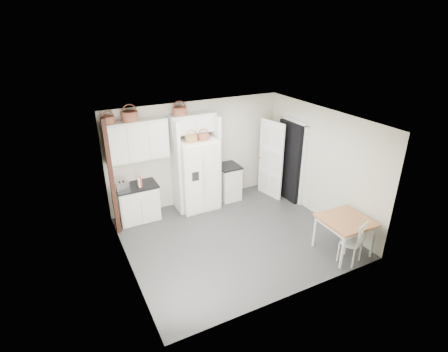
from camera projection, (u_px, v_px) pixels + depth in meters
floor at (234, 237)px, 7.63m from camera, size 4.50×4.50×0.00m
ceiling at (236, 121)px, 6.57m from camera, size 4.50×4.50×0.00m
wall_back at (197, 153)px, 8.73m from camera, size 4.50×0.00×4.50m
wall_left at (124, 208)px, 6.16m from camera, size 0.00×4.00×4.00m
wall_right at (321, 164)px, 8.04m from camera, size 0.00×4.00×4.00m
refrigerator at (197, 174)px, 8.53m from camera, size 0.92×0.74×1.78m
base_cab_left at (138, 203)px, 8.16m from camera, size 0.91×0.57×0.84m
base_cab_right at (228, 182)px, 9.14m from camera, size 0.50×0.61×0.89m
dining_table at (343, 235)px, 7.01m from camera, size 0.93×0.93×0.76m
windsor_chair at (351, 241)px, 6.69m from camera, size 0.55×0.53×0.91m
counter_left at (136, 186)px, 7.98m from camera, size 0.95×0.61×0.04m
counter_right at (228, 166)px, 8.95m from camera, size 0.54×0.65×0.04m
toaster at (122, 186)px, 7.71m from camera, size 0.32×0.23×0.20m
cookbook_red at (140, 182)px, 7.89m from camera, size 0.05×0.16×0.23m
cookbook_cream at (139, 182)px, 7.88m from camera, size 0.04×0.15×0.22m
basket_upper_a at (108, 120)px, 7.28m from camera, size 0.27×0.27×0.15m
basket_upper_b at (130, 116)px, 7.46m from camera, size 0.35×0.35×0.21m
basket_bridge_a at (179, 111)px, 7.93m from camera, size 0.32×0.32×0.18m
basket_fridge_a at (191, 139)px, 7.98m from camera, size 0.29×0.29×0.15m
basket_fridge_b at (204, 137)px, 8.11m from camera, size 0.27×0.27×0.15m
upper_cabinet at (136, 140)px, 7.72m from camera, size 1.40×0.34×0.90m
bridge_cabinet at (192, 123)px, 8.19m from camera, size 1.12×0.34×0.45m
fridge_panel_left at (176, 167)px, 8.27m from camera, size 0.08×0.60×2.30m
fridge_panel_right at (215, 160)px, 8.69m from camera, size 0.08×0.60×2.30m
trim_post at (112, 179)px, 7.28m from camera, size 0.09×0.09×2.60m
doorway_void at (290, 162)px, 8.93m from camera, size 0.18×0.85×2.05m
door_slab at (271, 160)px, 9.05m from camera, size 0.21×0.79×2.05m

